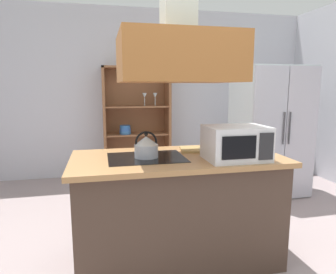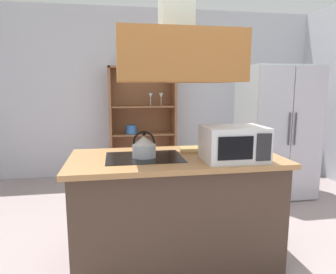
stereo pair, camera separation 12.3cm
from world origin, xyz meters
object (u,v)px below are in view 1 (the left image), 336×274
dish_cabinet (136,129)px  microwave (236,143)px  refrigerator (269,131)px  kettle (146,147)px  cutting_board (200,149)px

dish_cabinet → microwave: bearing=-80.7°
refrigerator → dish_cabinet: (-1.69, 1.15, -0.08)m
refrigerator → dish_cabinet: dish_cabinet is taller
dish_cabinet → microwave: 2.79m
kettle → microwave: bearing=-17.9°
refrigerator → cutting_board: 1.84m
kettle → dish_cabinet: bearing=85.3°
dish_cabinet → cutting_board: bearing=-82.9°
refrigerator → microwave: bearing=-128.1°
cutting_board → kettle: bearing=-161.0°
microwave → cutting_board: bearing=112.0°
refrigerator → microwave: (-1.24, -1.59, 0.17)m
cutting_board → refrigerator: bearing=40.5°
dish_cabinet → kettle: (-0.21, -2.52, 0.21)m
kettle → microwave: size_ratio=0.46×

